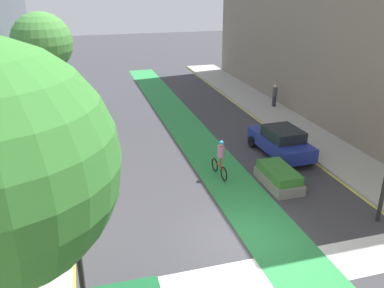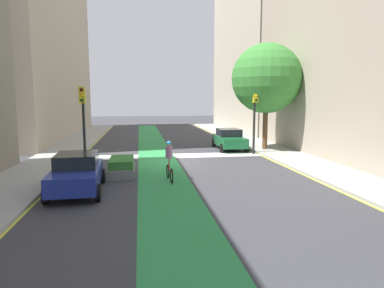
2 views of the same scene
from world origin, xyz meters
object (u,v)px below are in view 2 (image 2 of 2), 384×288
(cyclist_in_lane, at_px, (169,160))
(street_tree_near, at_px, (266,79))
(traffic_signal_near_right, at_px, (83,110))
(traffic_signal_near_left, at_px, (255,109))
(car_blue_right_far, at_px, (77,173))
(median_planter, at_px, (122,167))
(car_green_left_near, at_px, (229,139))

(cyclist_in_lane, relative_size, street_tree_near, 0.24)
(traffic_signal_near_right, bearing_deg, cyclist_in_lane, 131.78)
(cyclist_in_lane, xyz_separation_m, street_tree_near, (-7.79, -8.21, 4.31))
(traffic_signal_near_left, bearing_deg, traffic_signal_near_right, 8.23)
(street_tree_near, bearing_deg, cyclist_in_lane, 46.51)
(traffic_signal_near_left, xyz_separation_m, car_blue_right_far, (10.36, 8.19, -2.36))
(traffic_signal_near_right, xyz_separation_m, median_planter, (-2.34, 3.61, -2.75))
(cyclist_in_lane, bearing_deg, street_tree_near, -133.49)
(traffic_signal_near_right, distance_m, cyclist_in_lane, 7.25)
(traffic_signal_near_left, relative_size, cyclist_in_lane, 2.43)
(traffic_signal_near_right, relative_size, car_green_left_near, 1.06)
(median_planter, bearing_deg, cyclist_in_lane, 145.64)
(traffic_signal_near_right, relative_size, cyclist_in_lane, 2.43)
(traffic_signal_near_right, height_order, car_blue_right_far, traffic_signal_near_right)
(car_blue_right_far, xyz_separation_m, median_planter, (-1.63, -2.99, -0.40))
(car_green_left_near, xyz_separation_m, street_tree_near, (-2.41, 1.10, 4.48))
(car_green_left_near, distance_m, street_tree_near, 5.21)
(traffic_signal_near_right, bearing_deg, car_green_left_near, -157.39)
(traffic_signal_near_left, distance_m, car_blue_right_far, 13.42)
(traffic_signal_near_right, relative_size, traffic_signal_near_left, 1.00)
(traffic_signal_near_right, distance_m, traffic_signal_near_left, 11.19)
(traffic_signal_near_left, distance_m, car_green_left_near, 3.64)
(median_planter, bearing_deg, car_blue_right_far, 61.30)
(car_blue_right_far, distance_m, median_planter, 3.43)
(traffic_signal_near_right, distance_m, car_green_left_near, 11.07)
(car_green_left_near, bearing_deg, traffic_signal_near_left, 113.09)
(traffic_signal_near_left, bearing_deg, median_planter, 30.81)
(traffic_signal_near_left, relative_size, car_green_left_near, 1.07)
(traffic_signal_near_right, xyz_separation_m, car_blue_right_far, (-0.71, 6.59, -2.35))
(traffic_signal_near_right, bearing_deg, median_planter, 123.00)
(traffic_signal_near_left, xyz_separation_m, street_tree_near, (-1.32, -1.45, 2.13))
(street_tree_near, height_order, median_planter, street_tree_near)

